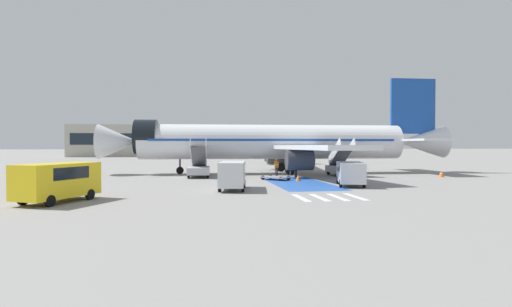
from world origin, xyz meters
name	(u,v)px	position (x,y,z in m)	size (l,w,h in m)	color
ground_plane	(265,174)	(0.00, 0.00, 0.00)	(600.00, 600.00, 0.00)	gray
apron_leadline_yellow	(272,173)	(0.91, 0.31, 0.00)	(0.20, 74.39, 0.01)	gold
apron_stand_patch_blue	(298,183)	(0.91, -11.48, 0.00)	(4.76, 13.35, 0.01)	#2856A8
apron_walkway_bar_0	(301,198)	(-1.49, -21.36, 0.00)	(0.44, 3.60, 0.01)	silver
apron_walkway_bar_1	(319,197)	(-0.29, -21.36, 0.00)	(0.44, 3.60, 0.01)	silver
apron_walkway_bar_2	(338,197)	(0.91, -21.36, 0.00)	(0.44, 3.60, 0.01)	silver
apron_walkway_bar_3	(356,197)	(2.11, -21.36, 0.00)	(0.44, 3.60, 0.01)	silver
airliner	(278,142)	(1.56, 0.28, 3.69)	(40.91, 32.81, 11.37)	silver
boarding_stairs_forward	(199,167)	(-7.63, -3.87, 0.99)	(2.41, 5.31, 4.05)	#ADB2BA
boarding_stairs_aft	(341,167)	(7.55, -4.53, 1.00)	(2.41, 5.31, 4.08)	#ADB2BA
fuel_tanker	(289,154)	(8.24, 22.05, 1.74)	(8.76, 3.25, 3.45)	#38383D
service_van_0	(350,172)	(4.45, -14.74, 1.16)	(3.18, 5.12, 1.91)	silver
service_van_1	(58,179)	(-15.85, -21.10, 1.34)	(4.04, 5.25, 2.25)	yellow
service_van_2	(232,173)	(-5.29, -16.17, 1.24)	(2.46, 4.88, 2.07)	silver
baggage_cart	(276,177)	(-0.46, -8.45, 0.26)	(2.87, 2.92, 0.87)	gray
ground_crew_0	(277,166)	(0.64, -3.58, 1.05)	(0.45, 0.27, 1.81)	#2D2D33
ground_crew_1	(296,168)	(2.21, -5.77, 0.93)	(0.49, 0.38, 1.62)	#2D2D33
traffic_cone_0	(441,174)	(17.17, -7.75, 0.33)	(0.59, 0.59, 0.65)	orange
traffic_cone_1	(298,178)	(1.43, -9.74, 0.29)	(0.52, 0.52, 0.58)	orange
traffic_cone_2	(362,172)	(10.68, -2.86, 0.30)	(0.53, 0.53, 0.59)	orange
terminal_building	(194,141)	(-8.35, 77.41, 4.59)	(70.54, 12.10, 9.18)	#B2AD9E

